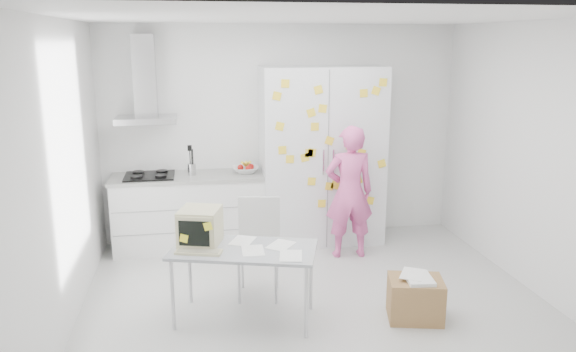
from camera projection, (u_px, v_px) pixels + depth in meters
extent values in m
cube|color=silver|center=(314.00, 301.00, 5.55)|extent=(4.50, 4.00, 0.02)
cube|color=white|center=(282.00, 133.00, 7.15)|extent=(4.50, 0.02, 2.70)
cube|color=white|center=(63.00, 177.00, 4.86)|extent=(0.02, 4.00, 2.70)
cube|color=white|center=(536.00, 159.00, 5.60)|extent=(0.02, 4.00, 2.70)
cube|color=white|center=(318.00, 17.00, 4.91)|extent=(4.50, 4.00, 0.02)
cube|color=white|center=(189.00, 213.00, 6.88)|extent=(1.80, 0.60, 0.88)
cube|color=gray|center=(189.00, 209.00, 6.55)|extent=(1.76, 0.01, 0.01)
cube|color=gray|center=(190.00, 232.00, 6.62)|extent=(1.76, 0.01, 0.01)
cube|color=#9E9E99|center=(188.00, 177.00, 6.77)|extent=(1.84, 0.63, 0.04)
cube|color=black|center=(150.00, 176.00, 6.69)|extent=(0.58, 0.50, 0.03)
cylinder|color=black|center=(136.00, 177.00, 6.54)|extent=(0.14, 0.14, 0.02)
cylinder|color=black|center=(161.00, 176.00, 6.59)|extent=(0.14, 0.14, 0.02)
cylinder|color=black|center=(138.00, 172.00, 6.77)|extent=(0.14, 0.14, 0.02)
cylinder|color=black|center=(162.00, 171.00, 6.82)|extent=(0.14, 0.14, 0.02)
cylinder|color=silver|center=(192.00, 169.00, 6.76)|extent=(0.10, 0.10, 0.14)
cylinder|color=black|center=(190.00, 161.00, 6.74)|extent=(0.01, 0.01, 0.30)
cylinder|color=black|center=(193.00, 161.00, 6.72)|extent=(0.01, 0.01, 0.30)
cylinder|color=black|center=(192.00, 161.00, 6.75)|extent=(0.01, 0.01, 0.30)
cube|color=black|center=(190.00, 148.00, 6.70)|extent=(0.05, 0.01, 0.07)
imported|color=white|center=(246.00, 170.00, 6.87)|extent=(0.31, 0.31, 0.08)
sphere|color=#B2140F|center=(241.00, 168.00, 6.87)|extent=(0.08, 0.08, 0.08)
sphere|color=#B2140F|center=(248.00, 169.00, 6.82)|extent=(0.08, 0.08, 0.08)
sphere|color=#B2140F|center=(251.00, 167.00, 6.91)|extent=(0.08, 0.08, 0.08)
cylinder|color=yellow|center=(244.00, 164.00, 6.87)|extent=(0.09, 0.17, 0.10)
cylinder|color=yellow|center=(246.00, 164.00, 6.87)|extent=(0.04, 0.17, 0.10)
cylinder|color=yellow|center=(248.00, 164.00, 6.88)|extent=(0.08, 0.17, 0.10)
cube|color=silver|center=(146.00, 119.00, 6.58)|extent=(0.70, 0.48, 0.07)
cube|color=silver|center=(145.00, 76.00, 6.57)|extent=(0.26, 0.24, 0.95)
cube|color=silver|center=(322.00, 156.00, 6.97)|extent=(1.50, 0.65, 2.20)
cube|color=slate|center=(328.00, 162.00, 6.65)|extent=(0.01, 0.01, 2.16)
cube|color=silver|center=(323.00, 162.00, 6.63)|extent=(0.02, 0.02, 0.30)
cube|color=silver|center=(333.00, 162.00, 6.65)|extent=(0.02, 0.02, 0.30)
cube|color=yellow|center=(364.00, 93.00, 6.53)|extent=(0.10, 0.00, 0.10)
cube|color=yellow|center=(376.00, 91.00, 6.55)|extent=(0.12, 0.00, 0.12)
cube|color=yellow|center=(382.00, 164.00, 6.77)|extent=(0.12, 0.00, 0.12)
cube|color=yellow|center=(309.00, 153.00, 6.59)|extent=(0.10, 0.00, 0.10)
cube|color=yellow|center=(329.00, 141.00, 6.59)|extent=(0.12, 0.00, 0.12)
cube|color=yellow|center=(358.00, 180.00, 6.77)|extent=(0.12, 0.00, 0.12)
cube|color=yellow|center=(312.00, 181.00, 6.68)|extent=(0.10, 0.00, 0.10)
cube|color=yellow|center=(318.00, 90.00, 6.43)|extent=(0.12, 0.00, 0.12)
cube|color=yellow|center=(335.00, 185.00, 6.74)|extent=(0.12, 0.00, 0.12)
cube|color=yellow|center=(362.00, 153.00, 6.70)|extent=(0.12, 0.00, 0.12)
cube|color=yellow|center=(351.00, 174.00, 6.74)|extent=(0.10, 0.00, 0.10)
cube|color=yellow|center=(311.00, 113.00, 6.48)|extent=(0.12, 0.00, 0.12)
cube|color=yellow|center=(290.00, 159.00, 6.57)|extent=(0.10, 0.00, 0.10)
cube|color=yellow|center=(282.00, 150.00, 6.52)|extent=(0.10, 0.00, 0.10)
cube|color=yellow|center=(277.00, 96.00, 6.37)|extent=(0.11, 0.00, 0.11)
cube|color=yellow|center=(322.00, 204.00, 6.76)|extent=(0.10, 0.00, 0.10)
cube|color=yellow|center=(312.00, 153.00, 6.59)|extent=(0.11, 0.00, 0.11)
cube|color=yellow|center=(370.00, 201.00, 6.86)|extent=(0.11, 0.00, 0.11)
cube|color=yellow|center=(383.00, 82.00, 6.54)|extent=(0.10, 0.00, 0.10)
cube|color=yellow|center=(315.00, 127.00, 6.52)|extent=(0.10, 0.00, 0.10)
cube|color=yellow|center=(305.00, 158.00, 6.59)|extent=(0.11, 0.00, 0.11)
cube|color=yellow|center=(342.00, 208.00, 6.82)|extent=(0.10, 0.00, 0.10)
cube|color=yellow|center=(285.00, 84.00, 6.35)|extent=(0.10, 0.00, 0.10)
cube|color=yellow|center=(280.00, 126.00, 6.45)|extent=(0.12, 0.00, 0.12)
cube|color=yellow|center=(352.00, 188.00, 6.78)|extent=(0.11, 0.00, 0.11)
cube|color=yellow|center=(323.00, 109.00, 6.49)|extent=(0.11, 0.00, 0.11)
cube|color=yellow|center=(350.00, 146.00, 6.65)|extent=(0.11, 0.00, 0.11)
cube|color=yellow|center=(329.00, 186.00, 6.73)|extent=(0.11, 0.00, 0.11)
imported|color=#E458A0|center=(349.00, 192.00, 6.53)|extent=(0.58, 0.40, 1.57)
cube|color=#A8ACB3|center=(244.00, 250.00, 5.02)|extent=(1.42, 0.98, 0.03)
cylinder|color=silver|center=(173.00, 295.00, 4.92)|extent=(0.04, 0.04, 0.66)
cylinder|color=silver|center=(306.00, 302.00, 4.78)|extent=(0.04, 0.04, 0.66)
cylinder|color=silver|center=(190.00, 271.00, 5.43)|extent=(0.04, 0.04, 0.66)
cylinder|color=silver|center=(311.00, 277.00, 5.30)|extent=(0.04, 0.04, 0.66)
cube|color=beige|center=(200.00, 226.00, 5.10)|extent=(0.44, 0.45, 0.33)
cube|color=beige|center=(194.00, 233.00, 4.91)|extent=(0.32, 0.11, 0.29)
cube|color=black|center=(194.00, 234.00, 4.90)|extent=(0.27, 0.08, 0.23)
cube|color=#FFF52E|center=(184.00, 238.00, 4.92)|extent=(0.08, 0.03, 0.08)
cube|color=#FFF52E|center=(208.00, 226.00, 4.87)|extent=(0.08, 0.03, 0.09)
cube|color=beige|center=(199.00, 252.00, 4.90)|extent=(0.43, 0.25, 0.02)
cube|color=gray|center=(199.00, 251.00, 4.90)|extent=(0.38, 0.20, 0.01)
cube|color=white|center=(253.00, 250.00, 4.97)|extent=(0.20, 0.28, 0.00)
cube|color=white|center=(281.00, 245.00, 5.09)|extent=(0.32, 0.33, 0.00)
cube|color=white|center=(291.00, 256.00, 4.84)|extent=(0.24, 0.30, 0.00)
cube|color=white|center=(243.00, 241.00, 5.20)|extent=(0.29, 0.33, 0.00)
cube|color=silver|center=(258.00, 251.00, 5.55)|extent=(0.51, 0.51, 0.04)
cube|color=silver|center=(259.00, 220.00, 5.68)|extent=(0.42, 0.11, 0.48)
cylinder|color=silver|center=(239.00, 282.00, 5.43)|extent=(0.03, 0.03, 0.45)
cylinder|color=silver|center=(276.00, 282.00, 5.43)|extent=(0.03, 0.03, 0.45)
cylinder|color=silver|center=(242.00, 267.00, 5.78)|extent=(0.03, 0.03, 0.45)
cylinder|color=silver|center=(277.00, 268.00, 5.78)|extent=(0.03, 0.03, 0.45)
cube|color=#9E7644|center=(415.00, 299.00, 5.15)|extent=(0.56, 0.49, 0.39)
cube|color=white|center=(419.00, 279.00, 5.08)|extent=(0.27, 0.33, 0.03)
cube|color=white|center=(413.00, 274.00, 5.14)|extent=(0.32, 0.35, 0.00)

